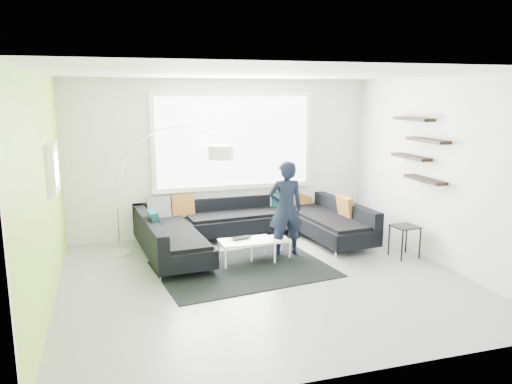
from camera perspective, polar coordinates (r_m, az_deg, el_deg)
ground at (r=7.05m, az=1.02°, el=-9.99°), size 5.50×5.50×0.00m
room_shell at (r=6.82m, az=0.84°, el=4.99°), size 5.54×5.04×2.82m
sectional_sofa at (r=8.37m, az=-0.36°, el=-4.03°), size 3.81×2.56×0.78m
rug at (r=7.44m, az=-1.44°, el=-8.78°), size 2.67×2.09×0.01m
coffee_table at (r=7.81m, az=0.11°, el=-6.50°), size 1.06×0.63×0.34m
arc_lamp at (r=8.12m, az=-15.72°, el=-0.02°), size 1.97×0.81×2.05m
side_table at (r=8.23m, az=16.59°, el=-5.44°), size 0.40×0.40×0.51m
person at (r=7.89m, az=3.41°, el=-1.90°), size 0.61×0.45×1.52m
laptop at (r=7.68m, az=-1.50°, el=-5.36°), size 0.44×0.38×0.03m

